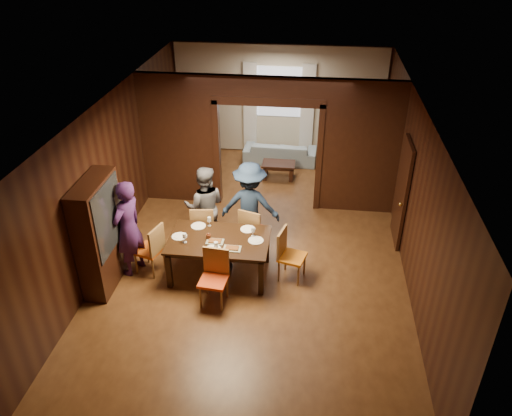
# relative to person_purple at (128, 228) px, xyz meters

# --- Properties ---
(floor) EXTENTS (9.00, 9.00, 0.00)m
(floor) POSITION_rel_person_purple_xyz_m (2.18, 1.13, -0.91)
(floor) COLOR #4F2C16
(floor) RESTS_ON ground
(ceiling) EXTENTS (5.50, 9.00, 0.02)m
(ceiling) POSITION_rel_person_purple_xyz_m (2.18, 1.13, 1.99)
(ceiling) COLOR silver
(ceiling) RESTS_ON room_walls
(room_walls) EXTENTS (5.52, 9.01, 2.90)m
(room_walls) POSITION_rel_person_purple_xyz_m (2.18, 3.02, 0.60)
(room_walls) COLOR black
(room_walls) RESTS_ON floor
(person_purple) EXTENTS (0.63, 0.77, 1.82)m
(person_purple) POSITION_rel_person_purple_xyz_m (0.00, 0.00, 0.00)
(person_purple) COLOR #3D1B51
(person_purple) RESTS_ON floor
(person_grey) EXTENTS (0.89, 0.74, 1.65)m
(person_grey) POSITION_rel_person_purple_xyz_m (1.14, 1.05, -0.08)
(person_grey) COLOR #54545B
(person_grey) RESTS_ON floor
(person_navy) EXTENTS (1.15, 0.69, 1.75)m
(person_navy) POSITION_rel_person_purple_xyz_m (2.01, 1.13, -0.04)
(person_navy) COLOR #1B2B45
(person_navy) RESTS_ON floor
(sofa) EXTENTS (1.90, 0.79, 0.55)m
(sofa) POSITION_rel_person_purple_xyz_m (2.28, 4.98, -0.64)
(sofa) COLOR #8CA6B8
(sofa) RESTS_ON floor
(serving_bowl) EXTENTS (0.33, 0.33, 0.08)m
(serving_bowl) POSITION_rel_person_purple_xyz_m (1.64, 0.19, -0.11)
(serving_bowl) COLOR black
(serving_bowl) RESTS_ON dining_table
(dining_table) EXTENTS (1.76, 1.10, 0.76)m
(dining_table) POSITION_rel_person_purple_xyz_m (1.59, 0.09, -0.53)
(dining_table) COLOR black
(dining_table) RESTS_ON floor
(coffee_table) EXTENTS (0.80, 0.50, 0.40)m
(coffee_table) POSITION_rel_person_purple_xyz_m (2.32, 4.05, -0.71)
(coffee_table) COLOR black
(coffee_table) RESTS_ON floor
(chair_left) EXTENTS (0.55, 0.55, 0.97)m
(chair_left) POSITION_rel_person_purple_xyz_m (0.31, 0.03, -0.43)
(chair_left) COLOR #CA5113
(chair_left) RESTS_ON floor
(chair_right) EXTENTS (0.54, 0.54, 0.97)m
(chair_right) POSITION_rel_person_purple_xyz_m (2.88, 0.13, -0.43)
(chair_right) COLOR orange
(chair_right) RESTS_ON floor
(chair_far_l) EXTENTS (0.49, 0.49, 0.97)m
(chair_far_l) POSITION_rel_person_purple_xyz_m (1.13, 0.88, -0.43)
(chair_far_l) COLOR #C96C12
(chair_far_l) RESTS_ON floor
(chair_far_r) EXTENTS (0.55, 0.55, 0.97)m
(chair_far_r) POSITION_rel_person_purple_xyz_m (2.10, 0.90, -0.43)
(chair_far_r) COLOR red
(chair_far_r) RESTS_ON floor
(chair_near) EXTENTS (0.48, 0.48, 0.97)m
(chair_near) POSITION_rel_person_purple_xyz_m (1.63, -0.69, -0.43)
(chair_near) COLOR #E14215
(chair_near) RESTS_ON floor
(hutch) EXTENTS (0.40, 1.20, 2.00)m
(hutch) POSITION_rel_person_purple_xyz_m (-0.35, -0.37, 0.09)
(hutch) COLOR black
(hutch) RESTS_ON floor
(door_right) EXTENTS (0.06, 0.90, 2.10)m
(door_right) POSITION_rel_person_purple_xyz_m (4.88, 1.63, 0.14)
(door_right) COLOR black
(door_right) RESTS_ON floor
(window_far) EXTENTS (1.20, 0.03, 1.30)m
(window_far) POSITION_rel_person_purple_xyz_m (2.18, 5.57, 0.79)
(window_far) COLOR silver
(window_far) RESTS_ON back_wall
(curtain_left) EXTENTS (0.35, 0.06, 2.40)m
(curtain_left) POSITION_rel_person_purple_xyz_m (1.43, 5.53, 0.34)
(curtain_left) COLOR white
(curtain_left) RESTS_ON back_wall
(curtain_right) EXTENTS (0.35, 0.06, 2.40)m
(curtain_right) POSITION_rel_person_purple_xyz_m (2.93, 5.53, 0.34)
(curtain_right) COLOR white
(curtain_right) RESTS_ON back_wall
(plate_left) EXTENTS (0.27, 0.27, 0.01)m
(plate_left) POSITION_rel_person_purple_xyz_m (0.89, 0.07, -0.14)
(plate_left) COLOR white
(plate_left) RESTS_ON dining_table
(plate_far_l) EXTENTS (0.27, 0.27, 0.01)m
(plate_far_l) POSITION_rel_person_purple_xyz_m (1.15, 0.45, -0.14)
(plate_far_l) COLOR white
(plate_far_l) RESTS_ON dining_table
(plate_far_r) EXTENTS (0.27, 0.27, 0.01)m
(plate_far_r) POSITION_rel_person_purple_xyz_m (2.06, 0.45, -0.14)
(plate_far_r) COLOR white
(plate_far_r) RESTS_ON dining_table
(plate_right) EXTENTS (0.27, 0.27, 0.01)m
(plate_right) POSITION_rel_person_purple_xyz_m (2.24, 0.11, -0.14)
(plate_right) COLOR silver
(plate_right) RESTS_ON dining_table
(plate_near) EXTENTS (0.27, 0.27, 0.01)m
(plate_near) POSITION_rel_person_purple_xyz_m (1.55, -0.24, -0.14)
(plate_near) COLOR silver
(plate_near) RESTS_ON dining_table
(platter_a) EXTENTS (0.30, 0.20, 0.04)m
(platter_a) POSITION_rel_person_purple_xyz_m (1.54, -0.02, -0.13)
(platter_a) COLOR gray
(platter_a) RESTS_ON dining_table
(platter_b) EXTENTS (0.30, 0.20, 0.04)m
(platter_b) POSITION_rel_person_purple_xyz_m (1.87, -0.19, -0.13)
(platter_b) COLOR gray
(platter_b) RESTS_ON dining_table
(wineglass_left) EXTENTS (0.08, 0.08, 0.18)m
(wineglass_left) POSITION_rel_person_purple_xyz_m (1.03, -0.08, -0.06)
(wineglass_left) COLOR silver
(wineglass_left) RESTS_ON dining_table
(wineglass_far) EXTENTS (0.08, 0.08, 0.18)m
(wineglass_far) POSITION_rel_person_purple_xyz_m (1.34, 0.49, -0.06)
(wineglass_far) COLOR silver
(wineglass_far) RESTS_ON dining_table
(wineglass_right) EXTENTS (0.08, 0.08, 0.18)m
(wineglass_right) POSITION_rel_person_purple_xyz_m (2.17, 0.25, -0.06)
(wineglass_right) COLOR silver
(wineglass_right) RESTS_ON dining_table
(tumbler) EXTENTS (0.07, 0.07, 0.14)m
(tumbler) POSITION_rel_person_purple_xyz_m (1.60, -0.22, -0.08)
(tumbler) COLOR silver
(tumbler) RESTS_ON dining_table
(condiment_jar) EXTENTS (0.08, 0.08, 0.11)m
(condiment_jar) POSITION_rel_person_purple_xyz_m (1.41, 0.07, -0.10)
(condiment_jar) COLOR #481F11
(condiment_jar) RESTS_ON dining_table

